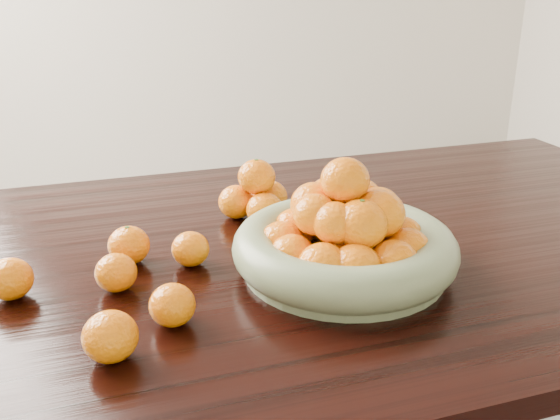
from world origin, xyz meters
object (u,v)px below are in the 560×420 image
object	(u,v)px
dining_table	(262,292)
fruit_bowl	(345,240)
loose_orange_0	(129,245)
orange_pyramid	(257,196)

from	to	relation	value
dining_table	fruit_bowl	distance (m)	0.22
loose_orange_0	dining_table	bearing A→B (deg)	-4.05
orange_pyramid	dining_table	bearing A→B (deg)	-102.88
dining_table	loose_orange_0	world-z (taller)	loose_orange_0
fruit_bowl	orange_pyramid	size ratio (longest dim) A/B	2.56
dining_table	fruit_bowl	bearing A→B (deg)	-49.50
dining_table	loose_orange_0	distance (m)	0.26
dining_table	fruit_bowl	world-z (taller)	fruit_bowl
orange_pyramid	loose_orange_0	size ratio (longest dim) A/B	2.05
dining_table	loose_orange_0	xyz separation A→B (m)	(-0.23, 0.02, 0.12)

